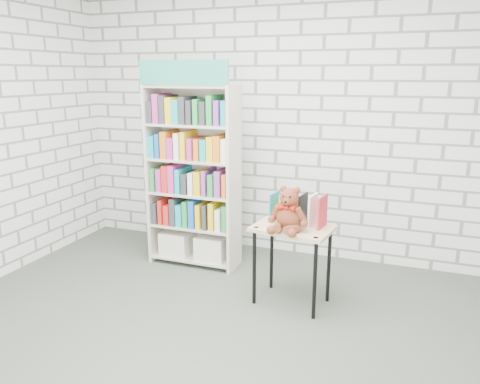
% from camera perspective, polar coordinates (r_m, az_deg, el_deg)
% --- Properties ---
extents(ground, '(4.50, 4.50, 0.00)m').
position_cam_1_polar(ground, '(3.60, -5.40, -17.75)').
color(ground, '#3F473C').
rests_on(ground, ground).
extents(room_shell, '(4.52, 4.02, 2.81)m').
position_cam_1_polar(room_shell, '(3.05, -6.19, 11.97)').
color(room_shell, silver).
rests_on(room_shell, ground).
extents(bookshelf, '(0.90, 0.35, 2.02)m').
position_cam_1_polar(bookshelf, '(4.66, -5.67, 2.05)').
color(bookshelf, beige).
rests_on(bookshelf, ground).
extents(display_table, '(0.69, 0.52, 0.68)m').
position_cam_1_polar(display_table, '(3.91, 6.42, -5.54)').
color(display_table, tan).
rests_on(display_table, ground).
extents(table_books, '(0.46, 0.26, 0.26)m').
position_cam_1_polar(table_books, '(3.93, 7.09, -1.98)').
color(table_books, teal).
rests_on(table_books, display_table).
extents(teddy_bear, '(0.33, 0.31, 0.36)m').
position_cam_1_polar(teddy_bear, '(3.75, 5.90, -2.56)').
color(teddy_bear, brown).
rests_on(teddy_bear, display_table).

